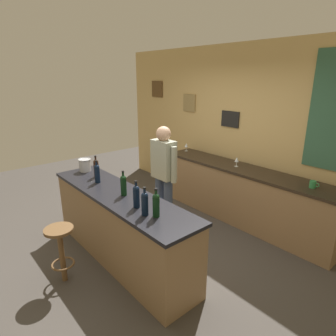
% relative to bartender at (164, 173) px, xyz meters
% --- Properties ---
extents(ground_plane, '(10.00, 10.00, 0.00)m').
position_rel_bartender_xyz_m(ground_plane, '(0.19, -0.48, -0.94)').
color(ground_plane, '#423D38').
extents(back_wall, '(6.00, 0.09, 2.80)m').
position_rel_bartender_xyz_m(back_wall, '(0.23, 1.55, 0.48)').
color(back_wall, tan).
rests_on(back_wall, ground_plane).
extents(bar_counter, '(2.49, 0.60, 0.92)m').
position_rel_bartender_xyz_m(bar_counter, '(0.19, -0.88, -0.47)').
color(bar_counter, olive).
rests_on(bar_counter, ground_plane).
extents(side_counter, '(3.05, 0.56, 0.90)m').
position_rel_bartender_xyz_m(side_counter, '(0.59, 1.17, -0.48)').
color(side_counter, olive).
rests_on(side_counter, ground_plane).
extents(bartender, '(0.52, 0.21, 1.62)m').
position_rel_bartender_xyz_m(bartender, '(0.00, 0.00, 0.00)').
color(bartender, '#384766').
rests_on(bartender, ground_plane).
extents(bar_stool, '(0.32, 0.32, 0.68)m').
position_rel_bartender_xyz_m(bar_stool, '(0.12, -1.62, -0.48)').
color(bar_stool, brown).
rests_on(bar_stool, ground_plane).
extents(wine_bottle_a, '(0.07, 0.07, 0.31)m').
position_rel_bartender_xyz_m(wine_bottle_a, '(-0.54, -0.79, 0.12)').
color(wine_bottle_a, black).
rests_on(wine_bottle_a, bar_counter).
extents(wine_bottle_b, '(0.07, 0.07, 0.31)m').
position_rel_bartender_xyz_m(wine_bottle_b, '(-0.31, -0.89, 0.12)').
color(wine_bottle_b, black).
rests_on(wine_bottle_b, bar_counter).
extents(wine_bottle_c, '(0.07, 0.07, 0.31)m').
position_rel_bartender_xyz_m(wine_bottle_c, '(0.29, -0.86, 0.12)').
color(wine_bottle_c, black).
rests_on(wine_bottle_c, bar_counter).
extents(wine_bottle_d, '(0.07, 0.07, 0.31)m').
position_rel_bartender_xyz_m(wine_bottle_d, '(0.66, -0.94, 0.12)').
color(wine_bottle_d, black).
rests_on(wine_bottle_d, bar_counter).
extents(wine_bottle_e, '(0.07, 0.07, 0.31)m').
position_rel_bartender_xyz_m(wine_bottle_e, '(0.87, -0.98, 0.12)').
color(wine_bottle_e, black).
rests_on(wine_bottle_e, bar_counter).
extents(wine_bottle_f, '(0.07, 0.07, 0.31)m').
position_rel_bartender_xyz_m(wine_bottle_f, '(0.97, -0.91, 0.12)').
color(wine_bottle_f, black).
rests_on(wine_bottle_f, bar_counter).
extents(ice_bucket, '(0.19, 0.19, 0.19)m').
position_rel_bartender_xyz_m(ice_bucket, '(-0.88, -0.81, 0.08)').
color(ice_bucket, '#B7BABF').
rests_on(ice_bucket, bar_counter).
extents(wine_glass_a, '(0.07, 0.07, 0.16)m').
position_rel_bartender_xyz_m(wine_glass_a, '(-0.81, 1.24, 0.07)').
color(wine_glass_a, silver).
rests_on(wine_glass_a, side_counter).
extents(wine_glass_b, '(0.07, 0.07, 0.16)m').
position_rel_bartender_xyz_m(wine_glass_b, '(0.43, 1.16, 0.07)').
color(wine_glass_b, silver).
rests_on(wine_glass_b, side_counter).
extents(coffee_mug, '(0.12, 0.08, 0.09)m').
position_rel_bartender_xyz_m(coffee_mug, '(1.64, 1.15, 0.01)').
color(coffee_mug, '#338C4C').
rests_on(coffee_mug, side_counter).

